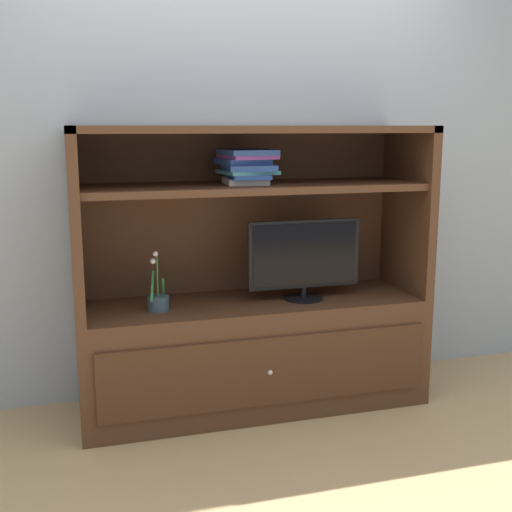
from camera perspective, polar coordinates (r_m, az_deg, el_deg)
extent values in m
plane|color=tan|center=(3.30, 1.77, -15.53)|extent=(8.00, 8.00, 0.00)
cube|color=#9EA8B2|center=(3.66, -1.78, 9.94)|extent=(6.00, 0.10, 2.80)
cube|color=#4C2D1C|center=(3.53, -0.23, -8.49)|extent=(1.83, 0.55, 0.58)
cube|color=#462A19|center=(3.27, 1.18, -10.12)|extent=(1.68, 0.02, 0.35)
sphere|color=silver|center=(3.26, 1.25, -10.20)|extent=(0.02, 0.02, 0.02)
cube|color=#4C2D1C|center=(3.23, -15.65, 2.87)|extent=(0.05, 0.55, 0.91)
cube|color=#4C2D1C|center=(3.70, 13.18, 4.02)|extent=(0.05, 0.55, 0.91)
cube|color=#4C2D1C|center=(3.61, -1.41, 4.14)|extent=(1.83, 0.02, 0.91)
cube|color=#4C2D1C|center=(3.32, -0.25, 11.09)|extent=(1.83, 0.55, 0.04)
cube|color=#4C2D1C|center=(3.34, -0.24, 6.06)|extent=(1.73, 0.50, 0.04)
cylinder|color=black|center=(3.48, 4.20, -3.70)|extent=(0.21, 0.21, 0.01)
cylinder|color=black|center=(3.47, 4.21, -3.18)|extent=(0.03, 0.03, 0.05)
cube|color=black|center=(3.42, 4.26, 0.19)|extent=(0.61, 0.02, 0.36)
cube|color=black|center=(3.41, 4.34, 0.14)|extent=(0.57, 0.00, 0.33)
cylinder|color=#384C56|center=(3.29, -8.59, -4.11)|extent=(0.11, 0.11, 0.07)
cylinder|color=#3D6B33|center=(3.25, -8.67, -1.57)|extent=(0.01, 0.01, 0.23)
cube|color=#2D7A38|center=(3.27, -8.16, -2.63)|extent=(0.02, 0.08, 0.10)
cube|color=#2D7A38|center=(3.27, -9.10, -2.63)|extent=(0.04, 0.12, 0.13)
sphere|color=silver|center=(3.25, -9.04, -0.44)|extent=(0.03, 0.03, 0.03)
sphere|color=silver|center=(3.23, -8.84, 0.17)|extent=(0.03, 0.03, 0.03)
cube|color=silver|center=(3.33, -0.97, 6.63)|extent=(0.22, 0.28, 0.03)
cube|color=#2D519E|center=(3.32, -0.72, 7.06)|extent=(0.21, 0.32, 0.02)
cube|color=teal|center=(3.31, -0.74, 7.39)|extent=(0.28, 0.28, 0.02)
cube|color=#2D519E|center=(3.32, -0.72, 7.81)|extent=(0.25, 0.31, 0.03)
cube|color=#2D519E|center=(3.32, -1.18, 8.32)|extent=(0.25, 0.27, 0.03)
cube|color=purple|center=(3.32, -0.77, 8.73)|extent=(0.27, 0.31, 0.02)
cube|color=#2D519E|center=(3.31, -0.77, 9.13)|extent=(0.26, 0.31, 0.03)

